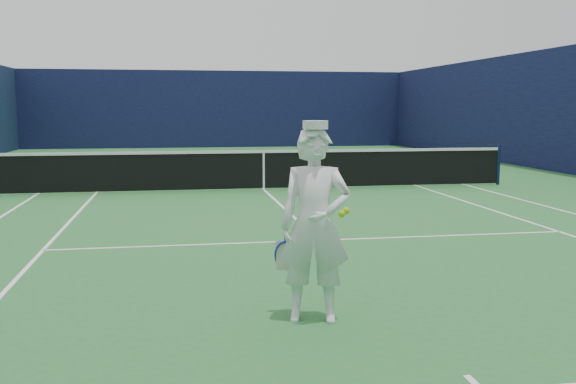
% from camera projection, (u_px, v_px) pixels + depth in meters
% --- Properties ---
extents(ground, '(80.00, 80.00, 0.00)m').
position_uv_depth(ground, '(264.00, 190.00, 16.27)').
color(ground, '#27662F').
rests_on(ground, ground).
extents(court_markings, '(11.03, 23.83, 0.01)m').
position_uv_depth(court_markings, '(264.00, 190.00, 16.27)').
color(court_markings, white).
rests_on(court_markings, ground).
extents(windscreen_fence, '(20.12, 36.12, 4.00)m').
position_uv_depth(windscreen_fence, '(263.00, 110.00, 16.01)').
color(windscreen_fence, '#0E1336').
rests_on(windscreen_fence, ground).
extents(tennis_net, '(12.88, 0.09, 1.07)m').
position_uv_depth(tennis_net, '(264.00, 168.00, 16.20)').
color(tennis_net, '#141E4C').
rests_on(tennis_net, ground).
extents(tennis_player, '(0.77, 0.64, 1.94)m').
position_uv_depth(tennis_player, '(315.00, 224.00, 6.17)').
color(tennis_player, white).
rests_on(tennis_player, ground).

